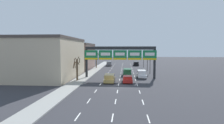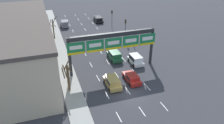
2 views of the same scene
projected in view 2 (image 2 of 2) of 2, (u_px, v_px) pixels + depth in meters
name	position (u px, v px, depth m)	size (l,w,h in m)	color
ground_plane	(130.00, 95.00, 32.24)	(220.00, 220.00, 0.00)	#333338
sidewalk_left	(77.00, 105.00, 29.94)	(2.80, 110.00, 0.15)	#999993
lane_dashes	(104.00, 57.00, 43.60)	(6.72, 67.00, 0.01)	white
sign_gantry	(113.00, 42.00, 36.53)	(15.50, 0.70, 6.90)	#232628
building_near	(13.00, 62.00, 32.06)	(12.07, 17.38, 8.81)	#C6B293
building_far	(22.00, 27.00, 47.40)	(10.72, 14.94, 8.10)	gray
suv_black	(98.00, 19.00, 64.16)	(1.95, 4.76, 1.52)	black
suv_green	(114.00, 55.00, 42.19)	(1.96, 4.33, 1.63)	#235B38
suv_grey	(64.00, 24.00, 59.92)	(1.85, 3.97, 1.70)	slate
suv_gold	(112.00, 81.00, 33.82)	(1.93, 4.11, 1.56)	#A88947
suv_white	(136.00, 59.00, 40.54)	(1.88, 3.92, 1.69)	silver
car_red	(132.00, 78.00, 35.10)	(1.83, 4.19, 1.30)	maroon
traffic_light_near_gantry	(112.00, 15.00, 58.40)	(0.30, 0.35, 4.75)	black
traffic_light_mid_block	(135.00, 34.00, 46.04)	(0.30, 0.35, 4.35)	black
traffic_light_far_end	(125.00, 25.00, 50.43)	(0.30, 0.35, 4.87)	black
tree_bare_closest	(53.00, 27.00, 51.25)	(2.04, 1.94, 5.37)	brown
tree_bare_second	(68.00, 76.00, 31.94)	(1.52, 1.48, 4.72)	brown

